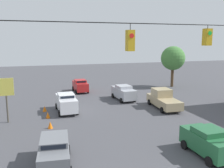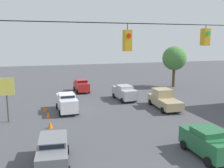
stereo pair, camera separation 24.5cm
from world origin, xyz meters
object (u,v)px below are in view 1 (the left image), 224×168
Objects in this scene: sedan_red_withflow_deep at (80,86)px; tree_horizon_left at (173,58)px; sedan_white_withflow_far at (66,102)px; traffic_cone_second at (53,151)px; sedan_grey_parked_shoulder at (54,151)px; traffic_cone_fifth at (48,115)px; sedan_silver_oncoming_deep at (124,92)px; traffic_cone_fourth at (50,125)px; pickup_truck_tan_oncoming_far at (163,99)px; traffic_cone_third at (52,136)px; sedan_green_crossing_near at (209,141)px; traffic_cone_farthest at (45,109)px; overhead_signal_span at (203,84)px.

sedan_red_withflow_deep is 0.62× the size of tree_horizon_left.
traffic_cone_second is (2.24, 10.25, -0.73)m from sedan_white_withflow_far.
sedan_grey_parked_shoulder reaches higher than traffic_cone_fifth.
sedan_silver_oncoming_deep reaches higher than traffic_cone_fourth.
sedan_white_withflow_far reaches higher than sedan_grey_parked_shoulder.
traffic_cone_third is at bearing 24.17° from pickup_truck_tan_oncoming_far.
sedan_red_withflow_deep is (7.41, -11.69, -0.02)m from pickup_truck_tan_oncoming_far.
sedan_green_crossing_near is 6.55× the size of traffic_cone_second.
traffic_cone_fifth is (9.76, -11.63, -0.67)m from sedan_green_crossing_near.
traffic_cone_farthest is (0.21, -5.63, 0.00)m from traffic_cone_fourth.
traffic_cone_fourth is at bearing -90.93° from traffic_cone_third.
traffic_cone_third is 27.30m from tree_horizon_left.
sedan_grey_parked_shoulder is at bearing 75.52° from sedan_red_withflow_deep.
traffic_cone_third is (12.86, 5.77, -0.67)m from pickup_truck_tan_oncoming_far.
tree_horizon_left is (-20.97, -21.37, 3.74)m from sedan_grey_parked_shoulder.
traffic_cone_fifth is at bearing -89.67° from traffic_cone_fourth.
sedan_white_withflow_far is at bearing 22.76° from sedan_silver_oncoming_deep.
sedan_grey_parked_shoulder reaches higher than traffic_cone_second.
sedan_silver_oncoming_deep is 0.68× the size of tree_horizon_left.
pickup_truck_tan_oncoming_far is at bearing -104.80° from sedan_green_crossing_near.
sedan_white_withflow_far reaches higher than sedan_red_withflow_deep.
sedan_green_crossing_near is 10.43m from traffic_cone_second.
sedan_red_withflow_deep reaches higher than traffic_cone_fifth.
overhead_signal_span is at bearing 81.39° from sedan_silver_oncoming_deep.
traffic_cone_third is 1.00× the size of traffic_cone_fourth.
sedan_red_withflow_deep is at bearing -1.28° from tree_horizon_left.
traffic_cone_third and traffic_cone_fifth have the same top height.
pickup_truck_tan_oncoming_far is at bearing 168.97° from traffic_cone_farthest.
sedan_grey_parked_shoulder is 1.15× the size of sedan_green_crossing_near.
sedan_silver_oncoming_deep is (-4.41, 6.71, 0.03)m from sedan_red_withflow_deep.
overhead_signal_span is 20.06m from sedan_silver_oncoming_deep.
sedan_green_crossing_near is 17.33m from traffic_cone_farthest.
traffic_cone_second is 1.00× the size of traffic_cone_farthest.
pickup_truck_tan_oncoming_far reaches higher than sedan_green_crossing_near.
sedan_white_withflow_far reaches higher than traffic_cone_fifth.
sedan_white_withflow_far reaches higher than sedan_green_crossing_near.
traffic_cone_second is at bearing 88.80° from traffic_cone_fifth.
sedan_grey_parked_shoulder is 30.18m from tree_horizon_left.
traffic_cone_fifth is (2.06, 1.71, -0.73)m from sedan_white_withflow_far.
traffic_cone_fourth and traffic_cone_farthest have the same top height.
pickup_truck_tan_oncoming_far is 9.12× the size of traffic_cone_fifth.
tree_horizon_left reaches higher than sedan_white_withflow_far.
overhead_signal_span is 4.30× the size of sedan_silver_oncoming_deep.
sedan_white_withflow_far is 0.81× the size of pickup_truck_tan_oncoming_far.
sedan_grey_parked_shoulder is 10.07m from sedan_green_crossing_near.
tree_horizon_left reaches higher than traffic_cone_second.
sedan_silver_oncoming_deep is at bearing -58.91° from pickup_truck_tan_oncoming_far.
overhead_signal_span is 26.48m from sedan_red_withflow_deep.
sedan_grey_parked_shoulder is 22.42m from sedan_red_withflow_deep.
pickup_truck_tan_oncoming_far reaches higher than traffic_cone_fifth.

